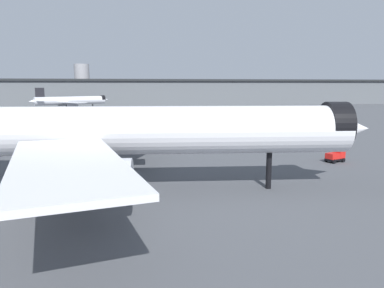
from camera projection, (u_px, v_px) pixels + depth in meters
name	position (u px, v px, depth m)	size (l,w,h in m)	color
ground	(122.00, 190.00, 45.25)	(900.00, 900.00, 0.00)	#4C4F54
airliner_near_gate	(131.00, 131.00, 43.53)	(58.73, 53.33, 16.59)	white
airliner_far_taxiway	(71.00, 101.00, 179.49)	(36.40, 32.60, 11.31)	silver
terminal_building	(205.00, 92.00, 232.01)	(244.55, 35.55, 24.65)	slate
baggage_tug_wing	(335.00, 156.00, 61.25)	(3.56, 2.78, 1.85)	black
traffic_cone_near_nose	(20.00, 154.00, 66.49)	(0.44, 0.44, 0.56)	#F2600C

